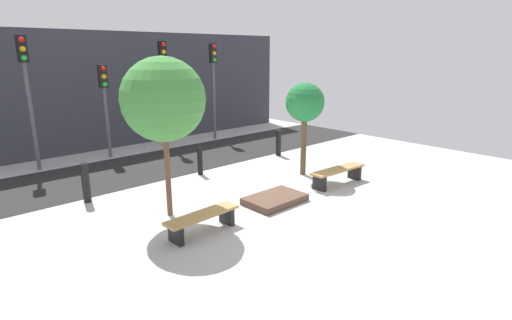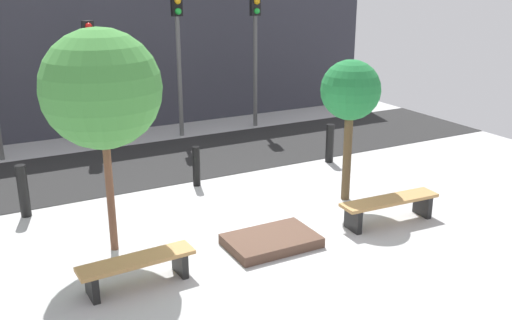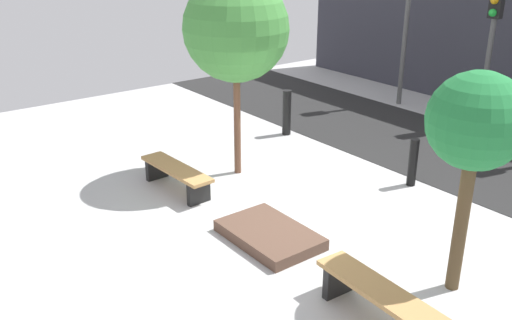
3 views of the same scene
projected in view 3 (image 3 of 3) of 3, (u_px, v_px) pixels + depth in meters
ground_plane at (307, 225)px, 8.78m from camera, size 18.00×18.00×0.00m
road_strip at (473, 160)px, 11.26m from camera, size 18.00×3.36×0.01m
bench_left at (176, 174)px, 9.86m from camera, size 1.71×0.50×0.43m
bench_right at (385, 302)px, 6.40m from camera, size 1.93×0.52×0.47m
planter_bed at (269, 235)px, 8.33m from camera, size 1.49×0.98×0.17m
tree_behind_left_bench at (236, 29)px, 9.72m from camera, size 1.84×1.84×3.59m
tree_behind_right_bench at (476, 125)px, 6.45m from camera, size 1.15×1.15×2.80m
bollard_far_left at (287, 113)px, 12.53m from camera, size 0.19×0.19×1.00m
bollard_left at (413, 162)px, 10.02m from camera, size 0.16×0.16×0.87m
traffic_light_mid_west at (493, 28)px, 12.39m from camera, size 0.28×0.27×3.23m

